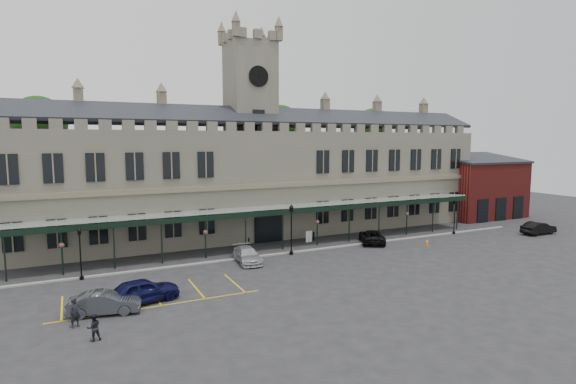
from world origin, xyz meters
name	(u,v)px	position (x,y,z in m)	size (l,w,h in m)	color
ground	(318,267)	(0.00, 0.00, 0.00)	(140.00, 140.00, 0.00)	#252527
station_building	(251,179)	(0.00, 15.91, 6.47)	(60.00, 10.36, 17.30)	#5B584C
clock_tower	(250,122)	(0.00, 16.00, 13.11)	(5.60, 5.60, 24.80)	#5B584C
canopy	(282,226)	(0.00, 7.46, 2.40)	(50.00, 4.10, 4.30)	#8C9E93
brick_annex	(478,188)	(34.00, 12.97, 4.16)	(12.40, 8.36, 9.23)	maroon
kerb	(290,253)	(0.00, 5.50, 0.06)	(60.00, 0.40, 0.12)	gray
parking_markings	(156,297)	(-14.00, -1.50, 0.00)	(16.00, 6.00, 0.01)	gold
tree_behind_left	(39,124)	(-22.00, 25.00, 12.81)	(6.00, 6.00, 16.00)	#332314
tree_behind_mid	(280,128)	(8.00, 25.00, 12.81)	(6.00, 6.00, 16.00)	#332314
tree_behind_right	(373,129)	(24.00, 25.00, 12.81)	(6.00, 6.00, 16.00)	#332314
lamp_post_left	(80,248)	(-18.66, 5.16, 2.54)	(0.40, 0.40, 4.28)	black
lamp_post_mid	(291,225)	(-0.17, 4.92, 2.94)	(0.47, 0.47, 4.96)	black
lamp_post_right	(455,213)	(21.46, 5.23, 2.49)	(0.40, 0.40, 4.21)	black
traffic_cone	(427,242)	(14.44, 2.16, 0.32)	(0.41, 0.41, 0.65)	#DD5406
sign_board	(309,237)	(3.95, 8.96, 0.60)	(0.71, 0.06, 1.22)	black
bollard_left	(249,242)	(-2.62, 10.04, 0.44)	(0.15, 0.15, 0.87)	black
bollard_right	(314,236)	(4.76, 9.32, 0.49)	(0.18, 0.18, 0.99)	black
car_left_a	(143,291)	(-15.00, -2.23, 0.84)	(1.97, 4.90, 1.67)	#0C0D35
car_left_b	(104,303)	(-17.50, -3.28, 0.73)	(1.54, 4.41, 1.45)	#393C41
car_taxi	(247,255)	(-5.00, 4.18, 0.68)	(1.91, 4.70, 1.36)	#A9ACB2
car_van	(372,236)	(9.90, 5.67, 0.70)	(2.33, 5.04, 1.40)	black
car_right_b	(539,228)	(30.31, 0.75, 0.75)	(1.59, 4.55, 1.50)	black
person_a	(75,313)	(-19.20, -4.75, 0.90)	(0.65, 0.43, 1.79)	black
person_b	(94,327)	(-18.30, -7.19, 0.76)	(0.74, 0.58, 1.53)	black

